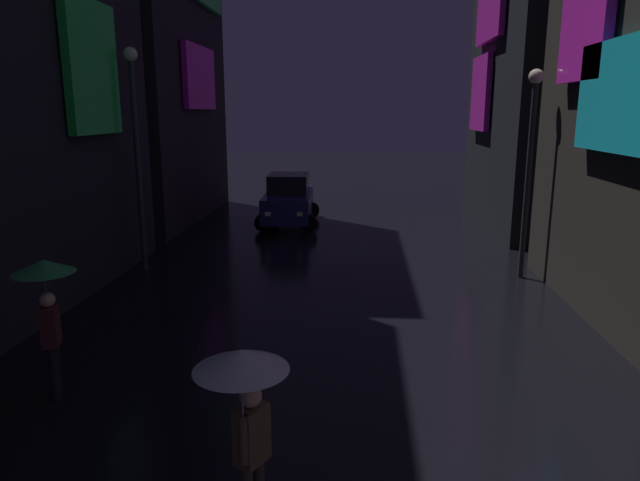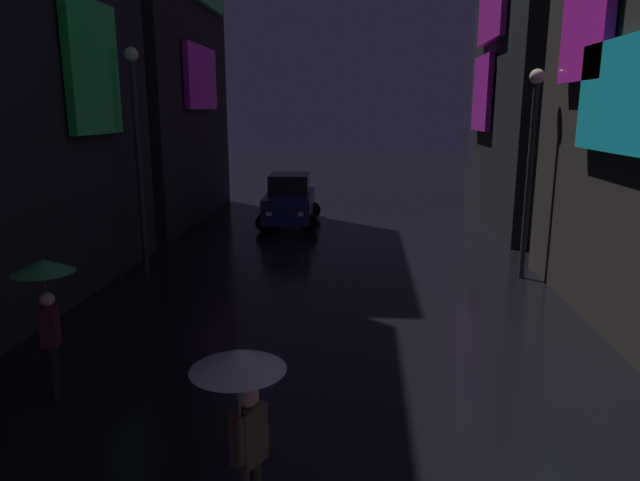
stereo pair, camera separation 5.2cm
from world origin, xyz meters
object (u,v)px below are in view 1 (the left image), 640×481
object	(u,v)px
pedestrian_foreground_left_green	(46,290)
streetlamp_right_far	(530,150)
pedestrian_far_right_clear	(245,392)
streetlamp_left_far	(136,136)
car_distant	(289,200)

from	to	relation	value
pedestrian_foreground_left_green	streetlamp_right_far	world-z (taller)	streetlamp_right_far
pedestrian_foreground_left_green	streetlamp_right_far	size ratio (longest dim) A/B	0.41
pedestrian_far_right_clear	streetlamp_right_far	size ratio (longest dim) A/B	0.41
pedestrian_foreground_left_green	streetlamp_left_far	world-z (taller)	streetlamp_left_far
pedestrian_foreground_left_green	streetlamp_left_far	size ratio (longest dim) A/B	0.37
pedestrian_foreground_left_green	car_distant	bearing A→B (deg)	82.11
pedestrian_far_right_clear	streetlamp_right_far	bearing A→B (deg)	61.79
pedestrian_foreground_left_green	streetlamp_right_far	bearing A→B (deg)	38.24
car_distant	streetlamp_left_far	xyz separation A→B (m)	(-3.09, -6.69, 2.68)
pedestrian_foreground_left_green	pedestrian_far_right_clear	distance (m)	4.55
pedestrian_foreground_left_green	pedestrian_far_right_clear	size ratio (longest dim) A/B	1.00
streetlamp_left_far	streetlamp_right_far	size ratio (longest dim) A/B	1.11
streetlamp_left_far	car_distant	bearing A→B (deg)	65.17
car_distant	streetlamp_right_far	size ratio (longest dim) A/B	0.81
pedestrian_foreground_left_green	pedestrian_far_right_clear	xyz separation A→B (m)	(3.54, -2.85, 0.00)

